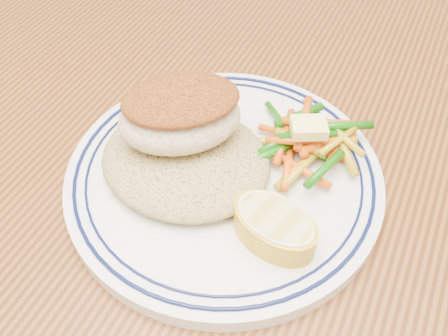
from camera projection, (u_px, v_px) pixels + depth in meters
dining_table at (246, 282)px, 0.47m from camera, size 1.50×0.90×0.75m
plate at (224, 176)px, 0.42m from camera, size 0.27×0.27×0.02m
rice_pilaf at (185, 157)px, 0.41m from camera, size 0.14×0.13×0.03m
fish_fillet at (180, 114)px, 0.40m from camera, size 0.12×0.12×0.05m
vegetable_pile at (309, 140)px, 0.42m from camera, size 0.10×0.11×0.03m
butter_pat at (309, 127)px, 0.41m from camera, size 0.04×0.03×0.01m
lemon_wedge at (274, 226)px, 0.36m from camera, size 0.08×0.08×0.03m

